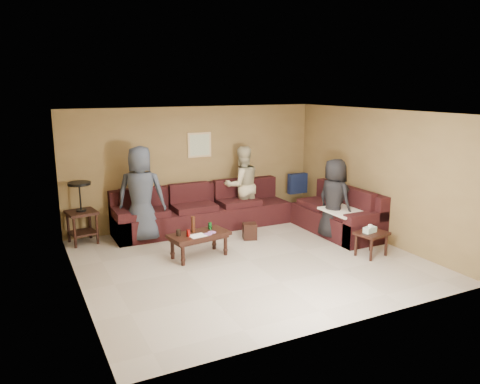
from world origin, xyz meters
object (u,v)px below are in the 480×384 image
at_px(waste_bin, 250,231).
at_px(person_left, 141,194).
at_px(sectional_sofa, 250,215).
at_px(person_right, 334,199).
at_px(coffee_table, 199,237).
at_px(person_middle, 242,185).
at_px(end_table_left, 81,212).
at_px(side_table_right, 371,235).

relative_size(waste_bin, person_left, 0.17).
bearing_deg(sectional_sofa, person_right, -44.65).
xyz_separation_m(waste_bin, person_right, (1.48, -0.69, 0.63)).
height_order(waste_bin, person_right, person_right).
distance_m(waste_bin, person_right, 1.75).
bearing_deg(coffee_table, waste_bin, 21.29).
distance_m(sectional_sofa, coffee_table, 1.81).
xyz_separation_m(person_left, person_middle, (2.26, 0.26, -0.08)).
bearing_deg(person_left, end_table_left, 4.86).
distance_m(person_left, person_middle, 2.27).
bearing_deg(person_left, person_middle, -148.56).
bearing_deg(person_right, end_table_left, 57.21).
height_order(person_left, person_middle, person_left).
bearing_deg(person_right, sectional_sofa, 35.47).
distance_m(sectional_sofa, end_table_left, 3.30).
distance_m(coffee_table, person_left, 1.54).
distance_m(person_left, person_right, 3.68).
height_order(sectional_sofa, person_right, person_right).
xyz_separation_m(end_table_left, person_right, (4.42, -1.87, 0.17)).
xyz_separation_m(end_table_left, person_middle, (3.30, -0.13, 0.22)).
distance_m(coffee_table, side_table_right, 3.00).
bearing_deg(person_right, person_middle, 22.78).
bearing_deg(side_table_right, waste_bin, 129.80).
bearing_deg(person_right, person_left, 56.36).
distance_m(side_table_right, person_right, 1.15).
xyz_separation_m(person_middle, person_right, (1.11, -1.74, -0.05)).
bearing_deg(sectional_sofa, person_left, 172.23).
xyz_separation_m(coffee_table, person_left, (-0.65, 1.28, 0.55)).
distance_m(coffee_table, end_table_left, 2.39).
height_order(sectional_sofa, person_middle, person_middle).
bearing_deg(person_right, coffee_table, 75.87).
height_order(coffee_table, side_table_right, coffee_table).
bearing_deg(end_table_left, side_table_right, -33.71).
xyz_separation_m(end_table_left, person_left, (1.05, -0.38, 0.30)).
height_order(end_table_left, side_table_right, end_table_left).
xyz_separation_m(waste_bin, person_middle, (0.36, 1.05, 0.68)).
xyz_separation_m(coffee_table, waste_bin, (1.24, 0.48, -0.21)).
relative_size(person_middle, person_right, 1.06).
height_order(sectional_sofa, coffee_table, sectional_sofa).
bearing_deg(end_table_left, waste_bin, -21.85).
bearing_deg(person_middle, waste_bin, 73.27).
xyz_separation_m(person_left, person_right, (3.37, -1.48, -0.13)).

